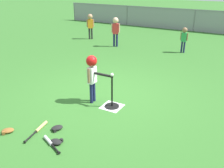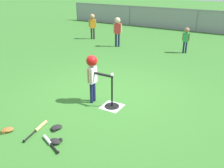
% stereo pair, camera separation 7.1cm
% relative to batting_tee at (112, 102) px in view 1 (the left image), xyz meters
% --- Properties ---
extents(ground_plane, '(60.00, 60.00, 0.00)m').
position_rel_batting_tee_xyz_m(ground_plane, '(-0.39, 0.51, -0.12)').
color(ground_plane, '#336B28').
extents(home_plate, '(0.44, 0.44, 0.01)m').
position_rel_batting_tee_xyz_m(home_plate, '(-0.00, 0.00, -0.12)').
color(home_plate, white).
rests_on(home_plate, ground_plane).
extents(batting_tee, '(0.32, 0.32, 0.73)m').
position_rel_batting_tee_xyz_m(batting_tee, '(0.00, 0.00, 0.00)').
color(batting_tee, black).
rests_on(batting_tee, ground_plane).
extents(baseball_on_tee, '(0.07, 0.07, 0.07)m').
position_rel_batting_tee_xyz_m(baseball_on_tee, '(-0.00, 0.00, 0.64)').
color(baseball_on_tee, white).
rests_on(baseball_on_tee, batting_tee).
extents(batter_child, '(0.63, 0.32, 1.11)m').
position_rel_batting_tee_xyz_m(batter_child, '(-0.50, -0.01, 0.67)').
color(batter_child, '#191E4C').
rests_on(batter_child, ground_plane).
extents(fielder_deep_right, '(0.28, 0.25, 1.15)m').
position_rel_batting_tee_xyz_m(fielder_deep_right, '(-4.17, 5.33, 0.62)').
color(fielder_deep_right, '#262626').
rests_on(fielder_deep_right, ground_plane).
extents(fielder_near_right, '(0.32, 0.24, 1.20)m').
position_rel_batting_tee_xyz_m(fielder_near_right, '(-2.48, 4.68, 0.65)').
color(fielder_near_right, '#191E4C').
rests_on(fielder_near_right, ground_plane).
extents(fielder_near_left, '(0.29, 0.19, 0.96)m').
position_rel_batting_tee_xyz_m(fielder_near_left, '(0.21, 5.15, 0.50)').
color(fielder_near_left, '#191E4C').
rests_on(fielder_near_left, ground_plane).
extents(spare_bat_silver, '(0.55, 0.28, 0.06)m').
position_rel_batting_tee_xyz_m(spare_bat_silver, '(-0.28, -1.70, -0.09)').
color(spare_bat_silver, silver).
rests_on(spare_bat_silver, ground_plane).
extents(spare_bat_wood, '(0.18, 0.69, 0.06)m').
position_rel_batting_tee_xyz_m(spare_bat_wood, '(-0.74, -1.48, -0.09)').
color(spare_bat_wood, '#DBB266').
rests_on(spare_bat_wood, ground_plane).
extents(glove_by_plate, '(0.24, 0.19, 0.07)m').
position_rel_batting_tee_xyz_m(glove_by_plate, '(-0.18, -1.64, -0.08)').
color(glove_by_plate, black).
rests_on(glove_by_plate, ground_plane).
extents(glove_near_bats, '(0.27, 0.27, 0.07)m').
position_rel_batting_tee_xyz_m(glove_near_bats, '(-1.20, -1.83, -0.08)').
color(glove_near_bats, brown).
rests_on(glove_near_bats, ground_plane).
extents(glove_tossed_aside, '(0.25, 0.27, 0.07)m').
position_rel_batting_tee_xyz_m(glove_tossed_aside, '(-0.46, -1.30, -0.08)').
color(glove_tossed_aside, black).
rests_on(glove_tossed_aside, ground_plane).
extents(outfield_fence, '(16.06, 0.06, 1.15)m').
position_rel_batting_tee_xyz_m(outfield_fence, '(-0.39, 9.60, 0.50)').
color(outfield_fence, slate).
rests_on(outfield_fence, ground_plane).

